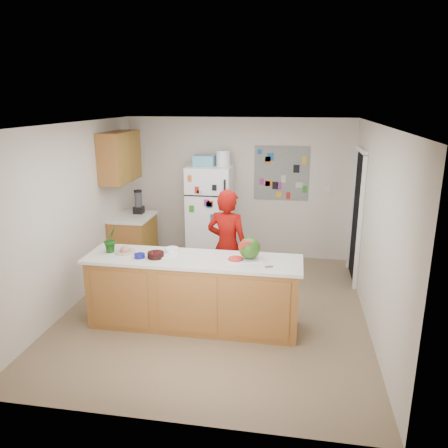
% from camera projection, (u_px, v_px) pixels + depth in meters
% --- Properties ---
extents(floor, '(4.00, 4.50, 0.02)m').
position_uv_depth(floor, '(216.00, 309.00, 6.06)').
color(floor, brown).
rests_on(floor, ground).
extents(wall_back, '(4.00, 0.02, 2.50)m').
position_uv_depth(wall_back, '(239.00, 188.00, 7.85)').
color(wall_back, beige).
rests_on(wall_back, ground).
extents(wall_left, '(0.02, 4.50, 2.50)m').
position_uv_depth(wall_left, '(73.00, 215.00, 6.03)').
color(wall_left, beige).
rests_on(wall_left, ground).
extents(wall_right, '(0.02, 4.50, 2.50)m').
position_uv_depth(wall_right, '(376.00, 229.00, 5.39)').
color(wall_right, beige).
rests_on(wall_right, ground).
extents(ceiling, '(4.00, 4.50, 0.02)m').
position_uv_depth(ceiling, '(215.00, 123.00, 5.36)').
color(ceiling, white).
rests_on(ceiling, wall_back).
extents(doorway, '(0.03, 0.85, 2.04)m').
position_uv_depth(doorway, '(357.00, 217.00, 6.83)').
color(doorway, black).
rests_on(doorway, ground).
extents(peninsula_base, '(2.60, 0.62, 0.88)m').
position_uv_depth(peninsula_base, '(193.00, 294.00, 5.49)').
color(peninsula_base, brown).
rests_on(peninsula_base, floor).
extents(peninsula_top, '(2.68, 0.70, 0.04)m').
position_uv_depth(peninsula_top, '(193.00, 259.00, 5.36)').
color(peninsula_top, silver).
rests_on(peninsula_top, peninsula_base).
extents(side_counter_base, '(0.60, 0.80, 0.86)m').
position_uv_depth(side_counter_base, '(134.00, 242.00, 7.48)').
color(side_counter_base, brown).
rests_on(side_counter_base, floor).
extents(side_counter_top, '(0.64, 0.84, 0.04)m').
position_uv_depth(side_counter_top, '(132.00, 217.00, 7.36)').
color(side_counter_top, silver).
rests_on(side_counter_top, side_counter_base).
extents(upper_cabinets, '(0.35, 1.00, 0.80)m').
position_uv_depth(upper_cabinets, '(120.00, 157.00, 7.05)').
color(upper_cabinets, brown).
rests_on(upper_cabinets, wall_left).
extents(refrigerator, '(0.75, 0.70, 1.70)m').
position_uv_depth(refrigerator, '(210.00, 214.00, 7.67)').
color(refrigerator, silver).
rests_on(refrigerator, floor).
extents(fridge_top_bin, '(0.35, 0.28, 0.18)m').
position_uv_depth(fridge_top_bin, '(204.00, 161.00, 7.43)').
color(fridge_top_bin, '#5999B2').
rests_on(fridge_top_bin, refrigerator).
extents(photo_collage, '(0.95, 0.01, 0.95)m').
position_uv_depth(photo_collage, '(281.00, 173.00, 7.63)').
color(photo_collage, slate).
rests_on(photo_collage, wall_back).
extents(person, '(0.67, 0.52, 1.64)m').
position_uv_depth(person, '(227.00, 247.00, 6.06)').
color(person, '#760805').
rests_on(person, floor).
extents(blender_appliance, '(0.13, 0.13, 0.38)m').
position_uv_depth(blender_appliance, '(138.00, 203.00, 7.48)').
color(blender_appliance, black).
rests_on(blender_appliance, side_counter_top).
extents(cutting_board, '(0.48, 0.41, 0.01)m').
position_uv_depth(cutting_board, '(244.00, 259.00, 5.30)').
color(cutting_board, silver).
rests_on(cutting_board, peninsula_top).
extents(watermelon, '(0.26, 0.26, 0.26)m').
position_uv_depth(watermelon, '(250.00, 248.00, 5.27)').
color(watermelon, '#355F1A').
rests_on(watermelon, cutting_board).
extents(watermelon_slice, '(0.17, 0.17, 0.02)m').
position_uv_depth(watermelon_slice, '(235.00, 259.00, 5.27)').
color(watermelon_slice, red).
rests_on(watermelon_slice, cutting_board).
extents(cherry_bowl, '(0.25, 0.25, 0.07)m').
position_uv_depth(cherry_bowl, '(156.00, 255.00, 5.36)').
color(cherry_bowl, black).
rests_on(cherry_bowl, peninsula_top).
extents(white_bowl, '(0.22, 0.22, 0.06)m').
position_uv_depth(white_bowl, '(172.00, 250.00, 5.54)').
color(white_bowl, white).
rests_on(white_bowl, peninsula_top).
extents(cobalt_bowl, '(0.17, 0.17, 0.05)m').
position_uv_depth(cobalt_bowl, '(140.00, 256.00, 5.36)').
color(cobalt_bowl, navy).
rests_on(cobalt_bowl, peninsula_top).
extents(plate, '(0.34, 0.34, 0.02)m').
position_uv_depth(plate, '(125.00, 252.00, 5.54)').
color(plate, '#B9A992').
rests_on(plate, peninsula_top).
extents(paper_towel, '(0.19, 0.17, 0.02)m').
position_uv_depth(paper_towel, '(160.00, 256.00, 5.39)').
color(paper_towel, silver).
rests_on(paper_towel, peninsula_top).
extents(keys, '(0.10, 0.07, 0.01)m').
position_uv_depth(keys, '(269.00, 267.00, 5.05)').
color(keys, gray).
rests_on(keys, peninsula_top).
extents(potted_plant, '(0.19, 0.21, 0.33)m').
position_uv_depth(potted_plant, '(111.00, 239.00, 5.53)').
color(potted_plant, '#0C440C').
rests_on(potted_plant, peninsula_top).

